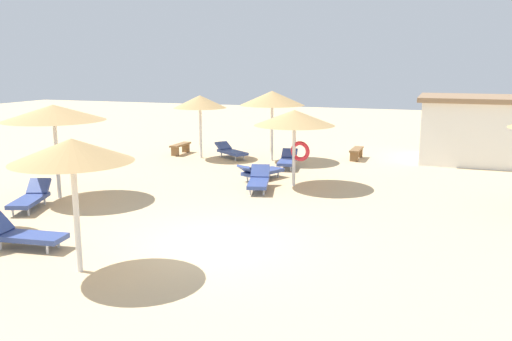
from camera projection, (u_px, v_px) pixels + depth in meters
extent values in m
plane|color=#D1B284|center=(213.00, 244.00, 12.56)|extent=(80.00, 80.00, 0.00)
cylinder|color=silver|center=(294.00, 154.00, 18.30)|extent=(0.12, 0.12, 2.22)
cone|color=tan|center=(294.00, 118.00, 18.05)|extent=(2.78, 2.78, 0.53)
torus|color=red|center=(300.00, 151.00, 18.20)|extent=(0.71, 0.24, 0.70)
cylinder|color=silver|center=(76.00, 215.00, 10.65)|extent=(0.12, 0.12, 2.39)
cone|color=tan|center=(72.00, 150.00, 10.39)|extent=(2.41, 2.41, 0.47)
cylinder|color=silver|center=(272.00, 132.00, 23.09)|extent=(0.12, 0.12, 2.53)
cone|color=tan|center=(272.00, 98.00, 22.80)|extent=(2.81, 2.81, 0.62)
cylinder|color=silver|center=(57.00, 158.00, 16.59)|extent=(0.12, 0.12, 2.56)
cone|color=tan|center=(54.00, 113.00, 16.30)|extent=(3.14, 3.14, 0.49)
cylinder|color=silver|center=(201.00, 132.00, 23.75)|extent=(0.12, 0.12, 2.36)
cone|color=tan|center=(200.00, 102.00, 23.48)|extent=(2.36, 2.36, 0.56)
cube|color=#33478C|center=(258.00, 183.00, 17.72)|extent=(1.06, 1.81, 0.12)
cube|color=#33478C|center=(260.00, 171.00, 18.45)|extent=(0.74, 0.62, 0.42)
cylinder|color=silver|center=(253.00, 183.00, 18.36)|extent=(0.06, 0.06, 0.22)
cylinder|color=silver|center=(266.00, 184.00, 18.32)|extent=(0.06, 0.06, 0.22)
cylinder|color=silver|center=(250.00, 192.00, 17.19)|extent=(0.06, 0.06, 0.22)
cylinder|color=silver|center=(264.00, 192.00, 17.15)|extent=(0.06, 0.06, 0.22)
cube|color=#33478C|center=(29.00, 237.00, 12.18)|extent=(1.77, 0.85, 0.12)
cylinder|color=silver|center=(1.00, 245.00, 12.13)|extent=(0.06, 0.06, 0.22)
cylinder|color=silver|center=(13.00, 239.00, 12.55)|extent=(0.06, 0.06, 0.22)
cylinder|color=silver|center=(47.00, 249.00, 11.88)|extent=(0.06, 0.06, 0.22)
cylinder|color=silver|center=(59.00, 243.00, 12.30)|extent=(0.06, 0.06, 0.22)
cube|color=#33478C|center=(287.00, 161.00, 21.58)|extent=(0.90, 1.78, 0.12)
cube|color=#33478C|center=(290.00, 153.00, 22.31)|extent=(0.71, 0.60, 0.36)
cylinder|color=silver|center=(284.00, 163.00, 22.23)|extent=(0.06, 0.06, 0.22)
cylinder|color=silver|center=(294.00, 163.00, 22.15)|extent=(0.06, 0.06, 0.22)
cylinder|color=silver|center=(280.00, 168.00, 21.07)|extent=(0.06, 0.06, 0.22)
cylinder|color=silver|center=(291.00, 168.00, 20.99)|extent=(0.06, 0.06, 0.22)
cube|color=#33478C|center=(29.00, 200.00, 15.42)|extent=(1.19, 1.82, 0.12)
cube|color=#33478C|center=(39.00, 186.00, 16.16)|extent=(0.76, 0.65, 0.43)
cylinder|color=silver|center=(30.00, 201.00, 16.04)|extent=(0.06, 0.06, 0.22)
cylinder|color=silver|center=(45.00, 201.00, 16.05)|extent=(0.06, 0.06, 0.22)
cylinder|color=silver|center=(13.00, 212.00, 14.87)|extent=(0.06, 0.06, 0.22)
cylinder|color=silver|center=(28.00, 212.00, 14.87)|extent=(0.06, 0.06, 0.22)
cube|color=#33478C|center=(232.00, 152.00, 23.80)|extent=(1.75, 1.51, 0.12)
cube|color=#33478C|center=(223.00, 146.00, 24.41)|extent=(0.79, 0.82, 0.34)
cylinder|color=silver|center=(221.00, 155.00, 24.20)|extent=(0.06, 0.06, 0.22)
cylinder|color=silver|center=(230.00, 154.00, 24.44)|extent=(0.06, 0.06, 0.22)
cylinder|color=silver|center=(235.00, 158.00, 23.23)|extent=(0.06, 0.06, 0.22)
cylinder|color=silver|center=(244.00, 157.00, 23.47)|extent=(0.06, 0.06, 0.22)
cube|color=#33478C|center=(263.00, 172.00, 19.48)|extent=(1.27, 1.81, 0.12)
cube|color=#33478C|center=(248.00, 170.00, 18.87)|extent=(0.79, 0.73, 0.35)
cylinder|color=silver|center=(256.00, 180.00, 18.94)|extent=(0.06, 0.06, 0.22)
cylinder|color=silver|center=(247.00, 178.00, 19.24)|extent=(0.06, 0.06, 0.22)
cylinder|color=silver|center=(278.00, 175.00, 19.79)|extent=(0.06, 0.06, 0.22)
cylinder|color=silver|center=(270.00, 173.00, 20.09)|extent=(0.06, 0.06, 0.22)
cube|color=brown|center=(180.00, 145.00, 24.91)|extent=(0.42, 1.51, 0.08)
cube|color=brown|center=(175.00, 152.00, 24.45)|extent=(0.36, 0.12, 0.41)
cube|color=brown|center=(186.00, 148.00, 25.47)|extent=(0.36, 0.12, 0.41)
cube|color=brown|center=(357.00, 149.00, 23.53)|extent=(0.41, 1.50, 0.08)
cube|color=brown|center=(354.00, 157.00, 23.07)|extent=(0.36, 0.12, 0.41)
cube|color=brown|center=(358.00, 153.00, 24.08)|extent=(0.36, 0.12, 0.41)
cylinder|color=black|center=(491.00, 147.00, 25.06)|extent=(0.67, 0.32, 0.64)
cylinder|color=black|center=(486.00, 152.00, 23.55)|extent=(0.67, 0.32, 0.64)
cube|color=white|center=(475.00, 131.00, 22.92)|extent=(4.39, 3.82, 2.63)
cube|color=#8C6B4C|center=(478.00, 98.00, 22.64)|extent=(4.79, 4.22, 0.20)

